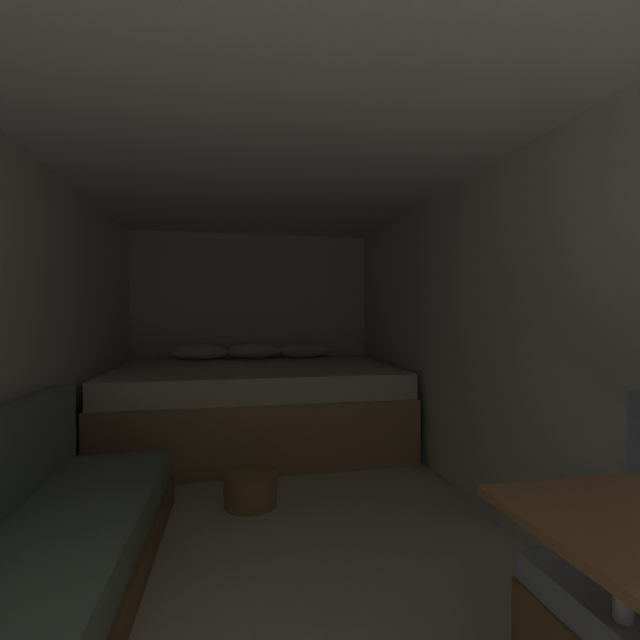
{
  "coord_description": "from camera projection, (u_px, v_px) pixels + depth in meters",
  "views": [
    {
      "loc": [
        -0.2,
        -0.55,
        1.24
      ],
      "look_at": [
        0.37,
        2.4,
        1.19
      ],
      "focal_mm": 24.65,
      "sensor_mm": 36.0,
      "label": 1
    }
  ],
  "objects": [
    {
      "name": "bed",
      "position": [
        257.0,
        404.0,
        4.15
      ],
      "size": [
        2.54,
        1.71,
        0.91
      ],
      "color": "tan",
      "rests_on": "ground"
    },
    {
      "name": "wicker_basket",
      "position": [
        250.0,
        489.0,
        2.83
      ],
      "size": [
        0.34,
        0.34,
        0.21
      ],
      "color": "olive",
      "rests_on": "ground"
    },
    {
      "name": "wall_back",
      "position": [
        253.0,
        328.0,
        5.04
      ],
      "size": [
        2.76,
        0.05,
        2.14
      ],
      "primitive_type": "cube",
      "color": "silver",
      "rests_on": "ground"
    },
    {
      "name": "wall_right",
      "position": [
        491.0,
        340.0,
        2.71
      ],
      "size": [
        0.05,
        5.22,
        2.14
      ],
      "primitive_type": "cube",
      "color": "silver",
      "rests_on": "ground"
    },
    {
      "name": "wall_left",
      "position": [
        1.0,
        346.0,
        2.2
      ],
      "size": [
        0.05,
        5.22,
        2.14
      ],
      "primitive_type": "cube",
      "color": "silver",
      "rests_on": "ground"
    },
    {
      "name": "ground_plane",
      "position": [
        272.0,
        533.0,
        2.47
      ],
      "size": [
        7.22,
        7.22,
        0.0
      ],
      "primitive_type": "plane",
      "color": "beige"
    },
    {
      "name": "ceiling_slab",
      "position": [
        271.0,
        146.0,
        2.44
      ],
      "size": [
        2.76,
        5.22,
        0.05
      ],
      "primitive_type": "cube",
      "color": "white",
      "rests_on": "wall_left"
    }
  ]
}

